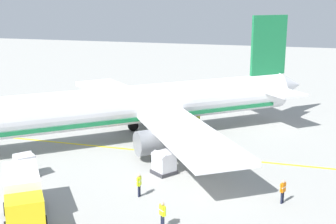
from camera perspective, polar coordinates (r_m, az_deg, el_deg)
name	(u,v)px	position (r m, az deg, el deg)	size (l,w,h in m)	color
airliner_foreground	(133,106)	(45.27, -4.40, 0.77)	(30.29, 33.90, 11.90)	white
service_truck_fuel	(23,195)	(31.11, -17.61, -9.80)	(6.24, 5.39, 2.95)	yellow
cargo_container_near	(25,166)	(38.03, -17.40, -6.41)	(2.25, 2.25, 1.98)	#333338
cargo_container_mid	(164,163)	(36.99, -0.53, -6.37)	(2.31, 2.31, 1.91)	#333338
crew_marshaller	(198,119)	(49.52, 3.70, -0.90)	(0.38, 0.59, 1.68)	#191E33
crew_loader_left	(163,213)	(28.76, -0.69, -12.42)	(0.47, 0.50, 1.75)	#191E33
crew_loader_right	(283,190)	(32.88, 14.09, -9.34)	(0.57, 0.42, 1.73)	#191E33
crew_supervisor	(139,183)	(33.00, -3.62, -8.83)	(0.63, 0.23, 1.72)	#191E33
apron_guide_line	(168,153)	(41.95, 0.03, -5.12)	(0.30, 60.00, 0.01)	yellow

